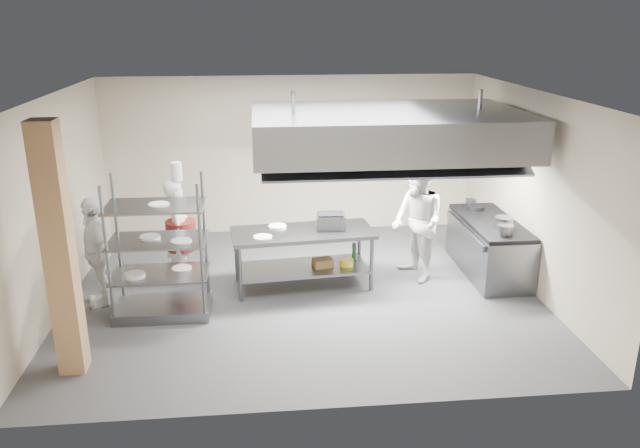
{
  "coord_description": "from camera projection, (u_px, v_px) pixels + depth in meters",
  "views": [
    {
      "loc": [
        -0.64,
        -8.72,
        4.03
      ],
      "look_at": [
        0.27,
        0.2,
        1.03
      ],
      "focal_mm": 35.0,
      "sensor_mm": 36.0,
      "label": 1
    }
  ],
  "objects": [
    {
      "name": "chef_plating",
      "position": [
        96.0,
        251.0,
        8.97
      ],
      "size": [
        0.69,
        1.03,
        1.63
      ],
      "primitive_type": "imported",
      "rotation": [
        0.0,
        0.0,
        -1.24
      ],
      "color": "silver",
      "rests_on": "floor"
    },
    {
      "name": "hood_strip_a",
      "position": [
        327.0,
        153.0,
        9.33
      ],
      "size": [
        1.6,
        0.12,
        0.04
      ],
      "primitive_type": "cube",
      "color": "white",
      "rests_on": "exhaust_hood"
    },
    {
      "name": "cooking_range",
      "position": [
        489.0,
        248.0,
        10.2
      ],
      "size": [
        0.8,
        2.0,
        0.84
      ],
      "primitive_type": "cube",
      "color": "gray",
      "rests_on": "floor"
    },
    {
      "name": "wall_shelf",
      "position": [
        385.0,
        155.0,
        11.95
      ],
      "size": [
        1.5,
        0.28,
        0.04
      ],
      "primitive_type": "cube",
      "color": "slate",
      "rests_on": "wall_back"
    },
    {
      "name": "wall_back",
      "position": [
        291.0,
        155.0,
        11.92
      ],
      "size": [
        7.0,
        0.0,
        7.0
      ],
      "primitive_type": "plane",
      "rotation": [
        1.57,
        0.0,
        0.0
      ],
      "color": "#B7A791",
      "rests_on": "ground"
    },
    {
      "name": "wicker_basket",
      "position": [
        323.0,
        263.0,
        9.7
      ],
      "size": [
        0.34,
        0.27,
        0.13
      ],
      "primitive_type": "cube",
      "rotation": [
        0.0,
        0.0,
        0.24
      ],
      "color": "olive",
      "rests_on": "island_undershelf"
    },
    {
      "name": "griddle",
      "position": [
        331.0,
        221.0,
        9.63
      ],
      "size": [
        0.46,
        0.37,
        0.21
      ],
      "primitive_type": "cube",
      "rotation": [
        0.0,
        0.0,
        -0.07
      ],
      "color": "slate",
      "rests_on": "island_worktop"
    },
    {
      "name": "island_worktop",
      "position": [
        303.0,
        233.0,
        9.54
      ],
      "size": [
        2.24,
        1.1,
        0.06
      ],
      "primitive_type": "cube",
      "rotation": [
        0.0,
        0.0,
        0.1
      ],
      "color": "slate",
      "rests_on": "island"
    },
    {
      "name": "hood_strip_b",
      "position": [
        444.0,
        151.0,
        9.5
      ],
      "size": [
        1.6,
        0.12,
        0.04
      ],
      "primitive_type": "cube",
      "color": "white",
      "rests_on": "exhaust_hood"
    },
    {
      "name": "island_undershelf",
      "position": [
        303.0,
        268.0,
        9.72
      ],
      "size": [
        2.06,
        1.0,
        0.04
      ],
      "primitive_type": "cube",
      "rotation": [
        0.0,
        0.0,
        0.1
      ],
      "color": "slate",
      "rests_on": "island"
    },
    {
      "name": "plate_stack",
      "position": [
        161.0,
        272.0,
        8.7
      ],
      "size": [
        0.28,
        0.28,
        0.05
      ],
      "primitive_type": "cylinder",
      "color": "white",
      "rests_on": "pass_rack"
    },
    {
      "name": "ceiling",
      "position": [
        302.0,
        94.0,
        8.62
      ],
      "size": [
        7.0,
        7.0,
        0.0
      ],
      "primitive_type": "plane",
      "rotation": [
        3.14,
        0.0,
        0.0
      ],
      "color": "silver",
      "rests_on": "wall_back"
    },
    {
      "name": "chef_line",
      "position": [
        417.0,
        222.0,
        9.8
      ],
      "size": [
        0.94,
        1.09,
        1.9
      ],
      "primitive_type": "imported",
      "rotation": [
        0.0,
        0.0,
        -1.29
      ],
      "color": "silver",
      "rests_on": "floor"
    },
    {
      "name": "island",
      "position": [
        303.0,
        259.0,
        9.67
      ],
      "size": [
        2.24,
        1.1,
        0.91
      ],
      "primitive_type": null,
      "rotation": [
        0.0,
        0.0,
        0.1
      ],
      "color": "gray",
      "rests_on": "floor"
    },
    {
      "name": "stockpot",
      "position": [
        504.0,
        223.0,
        9.62
      ],
      "size": [
        0.28,
        0.28,
        0.19
      ],
      "primitive_type": "cylinder",
      "color": "gray",
      "rests_on": "range_top"
    },
    {
      "name": "wall_left",
      "position": [
        55.0,
        206.0,
        8.76
      ],
      "size": [
        0.0,
        6.0,
        6.0
      ],
      "primitive_type": "plane",
      "rotation": [
        1.57,
        0.0,
        1.57
      ],
      "color": "#B7A791",
      "rests_on": "ground"
    },
    {
      "name": "range_top",
      "position": [
        491.0,
        222.0,
        10.06
      ],
      "size": [
        0.78,
        1.96,
        0.06
      ],
      "primitive_type": "cube",
      "color": "black",
      "rests_on": "cooking_range"
    },
    {
      "name": "floor",
      "position": [
        304.0,
        292.0,
        9.57
      ],
      "size": [
        7.0,
        7.0,
        0.0
      ],
      "primitive_type": "plane",
      "color": "#3B3B3D",
      "rests_on": "ground"
    },
    {
      "name": "pass_rack",
      "position": [
        159.0,
        248.0,
        8.59
      ],
      "size": [
        1.33,
        0.78,
        1.99
      ],
      "primitive_type": null,
      "rotation": [
        0.0,
        0.0,
        -0.0
      ],
      "color": "slate",
      "rests_on": "floor"
    },
    {
      "name": "column",
      "position": [
        59.0,
        252.0,
        7.02
      ],
      "size": [
        0.3,
        0.3,
        3.0
      ],
      "primitive_type": "cube",
      "color": "tan",
      "rests_on": "floor"
    },
    {
      "name": "wall_right",
      "position": [
        533.0,
        192.0,
        9.43
      ],
      "size": [
        0.0,
        6.0,
        6.0
      ],
      "primitive_type": "plane",
      "rotation": [
        1.57,
        0.0,
        -1.57
      ],
      "color": "#B7A791",
      "rests_on": "ground"
    },
    {
      "name": "chef_head",
      "position": [
        179.0,
        231.0,
        9.74
      ],
      "size": [
        0.42,
        0.62,
        1.67
      ],
      "primitive_type": "imported",
      "rotation": [
        0.0,
        0.0,
        1.6
      ],
      "color": "white",
      "rests_on": "floor"
    },
    {
      "name": "exhaust_hood",
      "position": [
        387.0,
        131.0,
        9.31
      ],
      "size": [
        4.0,
        2.5,
        0.6
      ],
      "primitive_type": "cube",
      "color": "slate",
      "rests_on": "ceiling"
    }
  ]
}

